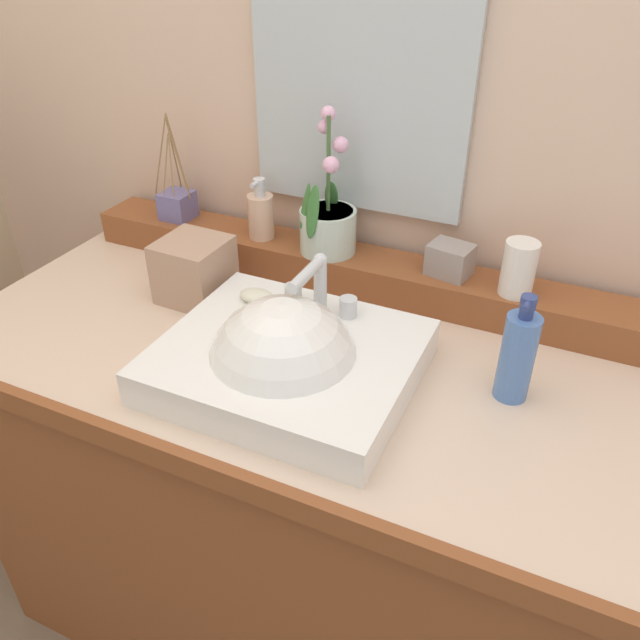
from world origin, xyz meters
The scene contains 14 objects.
floor centered at (0.00, 0.00, -0.05)m, with size 3.22×3.82×0.10m, color #766250.
wall_back centered at (0.00, 0.43, 1.38)m, with size 3.22×0.20×2.76m, color beige.
vanity_cabinet centered at (0.00, 0.00, 0.43)m, with size 1.48×0.66×0.85m.
back_ledge centered at (0.00, 0.25, 0.89)m, with size 1.40×0.12×0.07m, color brown.
sink_basin centered at (-0.05, -0.10, 0.88)m, with size 0.42×0.37×0.28m.
soap_bar centered at (-0.17, 0.01, 0.93)m, with size 0.07×0.04×0.02m, color beige.
potted_plant centered at (-0.13, 0.25, 0.99)m, with size 0.12×0.13×0.30m.
soap_dispenser centered at (-0.29, 0.25, 0.97)m, with size 0.06×0.06×0.13m.
tumbler_cup centered at (0.26, 0.23, 0.97)m, with size 0.06×0.06×0.11m, color white.
reed_diffuser centered at (-0.51, 0.25, 0.96)m, with size 0.10×0.09×0.24m.
trinket_box centered at (0.13, 0.25, 0.95)m, with size 0.08×0.07×0.06m, color gray.
lotion_bottle centered at (0.31, 0.02, 0.93)m, with size 0.06×0.06×0.19m.
tissue_box centered at (-0.35, 0.07, 0.91)m, with size 0.13×0.13×0.13m, color tan.
mirror centered at (-0.10, 0.32, 1.32)m, with size 0.45×0.02×0.63m, color silver.
Camera 1 is at (0.37, -0.86, 1.54)m, focal length 35.71 mm.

